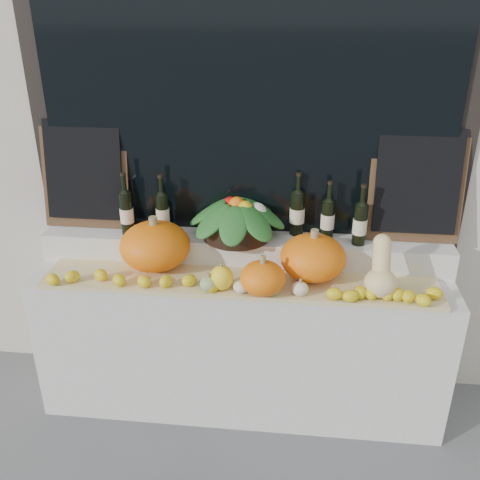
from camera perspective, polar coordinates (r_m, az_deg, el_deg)
name	(u,v)px	position (r m, az deg, el deg)	size (l,w,h in m)	color
storefront_facade	(255,0)	(3.30, 1.63, 24.26)	(7.00, 0.94, 4.50)	beige
display_sill	(241,339)	(3.20, 0.15, -10.49)	(2.30, 0.55, 0.88)	silver
rear_tier	(244,248)	(3.05, 0.45, -0.90)	(2.30, 0.25, 0.16)	silver
straw_bedding	(239,283)	(2.84, -0.11, -4.57)	(2.10, 0.32, 0.03)	tan
pumpkin_left	(155,246)	(2.95, -9.05, -0.62)	(0.38, 0.38, 0.26)	orange
pumpkin_right	(313,258)	(2.84, 7.80, -1.87)	(0.35, 0.35, 0.24)	orange
pumpkin_center	(263,278)	(2.69, 2.44, -4.09)	(0.23, 0.23, 0.17)	orange
butternut_squash	(381,273)	(2.76, 14.80, -3.39)	(0.16, 0.22, 0.30)	#EED38C
decorative_gourds	(242,283)	(2.72, 0.19, -4.57)	(0.55, 0.14, 0.15)	#376F21
lemon_heap	(237,286)	(2.73, -0.36, -4.92)	(2.20, 0.16, 0.06)	yellow
produce_bowl	(237,217)	(2.96, -0.35, 2.47)	(0.57, 0.57, 0.25)	black
wine_bottle_far_left	(127,213)	(3.06, -12.00, 2.87)	(0.08, 0.08, 0.36)	black
wine_bottle_near_left	(163,213)	(3.05, -8.25, 2.90)	(0.08, 0.08, 0.34)	black
wine_bottle_tall	(297,213)	(3.01, 6.12, 2.91)	(0.08, 0.08, 0.36)	black
wine_bottle_near_right	(328,218)	(3.00, 9.34, 2.29)	(0.08, 0.08, 0.33)	black
wine_bottle_far_right	(360,224)	(2.95, 12.68, 1.71)	(0.08, 0.08, 0.34)	black
chalkboard_left	(84,172)	(3.18, -16.28, 6.94)	(0.50, 0.13, 0.61)	#4C331E
chalkboard_right	(417,184)	(3.01, 18.38, 5.68)	(0.50, 0.13, 0.61)	#4C331E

